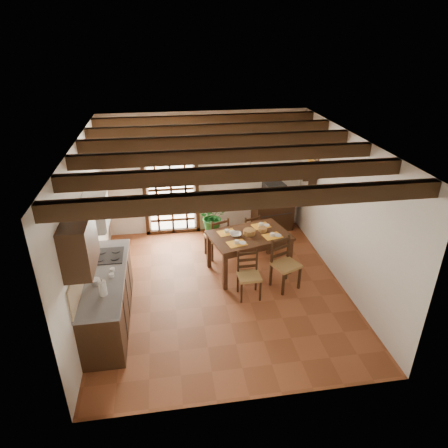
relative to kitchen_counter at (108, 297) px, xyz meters
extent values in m
plane|color=brown|center=(1.96, 0.60, -0.47)|extent=(5.00, 5.00, 0.00)
cube|color=silver|center=(1.96, 3.10, 0.93)|extent=(4.50, 0.02, 2.80)
cube|color=silver|center=(1.96, -1.90, 0.93)|extent=(4.50, 0.02, 2.80)
cube|color=silver|center=(-0.29, 0.60, 0.93)|extent=(0.02, 5.00, 2.80)
cube|color=silver|center=(4.21, 0.60, 0.93)|extent=(0.02, 5.00, 2.80)
cube|color=white|center=(1.96, 0.60, 2.33)|extent=(4.50, 5.00, 0.02)
cube|color=black|center=(1.96, -1.50, 2.22)|extent=(4.50, 0.14, 0.20)
cube|color=black|center=(1.96, -0.66, 2.22)|extent=(4.50, 0.14, 0.20)
cube|color=black|center=(1.96, 0.18, 2.22)|extent=(4.50, 0.14, 0.20)
cube|color=black|center=(1.96, 1.02, 2.22)|extent=(4.50, 0.14, 0.20)
cube|color=black|center=(1.96, 1.86, 2.22)|extent=(4.50, 0.14, 0.20)
cube|color=black|center=(1.96, 2.70, 2.22)|extent=(4.50, 0.14, 0.20)
cube|color=white|center=(1.16, 3.09, 0.63)|extent=(1.01, 0.02, 2.11)
cube|color=black|center=(1.16, 3.04, 1.77)|extent=(1.26, 0.10, 0.08)
cube|color=black|center=(0.57, 3.04, 0.63)|extent=(0.08, 0.10, 2.28)
cube|color=black|center=(1.75, 3.04, 0.63)|extent=(0.08, 0.10, 2.28)
cube|color=black|center=(1.16, 3.02, 0.63)|extent=(1.01, 0.03, 2.02)
cube|color=black|center=(0.01, 0.00, -0.03)|extent=(0.60, 2.20, 0.88)
cube|color=slate|center=(0.01, 0.00, 0.43)|extent=(0.64, 2.25, 0.04)
cube|color=tan|center=(-0.28, 0.00, 0.66)|extent=(0.02, 2.20, 0.50)
cube|color=black|center=(-0.12, -0.70, 1.38)|extent=(0.35, 0.80, 0.70)
cube|color=white|center=(-0.09, 0.55, 1.28)|extent=(0.38, 0.60, 0.50)
cube|color=silver|center=(-0.09, 0.55, 1.01)|extent=(0.32, 0.55, 0.04)
cube|color=black|center=(0.01, 0.55, 0.45)|extent=(0.50, 0.55, 0.02)
cylinder|color=white|center=(0.06, -0.55, 0.56)|extent=(0.11, 0.11, 0.24)
cylinder|color=silver|center=(-0.09, -0.25, 0.48)|extent=(0.14, 0.14, 0.10)
cube|color=#3A2113|center=(2.57, 1.16, 0.31)|extent=(1.68, 1.29, 0.05)
cube|color=#3A2113|center=(2.57, 1.16, 0.23)|extent=(1.51, 1.16, 0.11)
cube|color=#3A2113|center=(3.13, 1.72, -0.09)|extent=(0.09, 0.09, 0.76)
cube|color=#3A2113|center=(1.81, 1.39, -0.09)|extent=(0.09, 0.09, 0.76)
cube|color=#3A2113|center=(3.34, 0.92, -0.09)|extent=(0.09, 0.09, 0.76)
cube|color=#3A2113|center=(2.01, 0.59, -0.09)|extent=(0.09, 0.09, 0.76)
cube|color=#9C7942|center=(2.40, 0.31, -0.05)|extent=(0.40, 0.38, 0.05)
cube|color=black|center=(2.40, 0.47, 0.17)|extent=(0.40, 0.04, 0.43)
cube|color=black|center=(2.40, 0.31, -0.26)|extent=(0.38, 0.36, 0.42)
cube|color=#9C7942|center=(3.12, 0.49, 0.01)|extent=(0.58, 0.57, 0.05)
cube|color=black|center=(3.05, 0.66, 0.25)|extent=(0.43, 0.21, 0.49)
cube|color=black|center=(3.12, 0.49, -0.23)|extent=(0.55, 0.54, 0.48)
cube|color=#9C7942|center=(2.02, 1.82, -0.02)|extent=(0.53, 0.52, 0.05)
cube|color=black|center=(2.08, 1.66, 0.21)|extent=(0.41, 0.17, 0.46)
cube|color=black|center=(2.02, 1.82, -0.25)|extent=(0.50, 0.49, 0.45)
cube|color=#9C7942|center=(2.75, 2.00, -0.05)|extent=(0.48, 0.47, 0.05)
cube|color=black|center=(2.79, 1.85, 0.16)|extent=(0.38, 0.15, 0.43)
cube|color=black|center=(2.75, 2.00, -0.26)|extent=(0.46, 0.45, 0.42)
cube|color=#FFA828|center=(2.20, 0.92, 0.39)|extent=(0.34, 0.26, 0.01)
cube|color=#FFA828|center=(2.95, 0.92, 0.39)|extent=(0.34, 0.26, 0.01)
cube|color=#FFA828|center=(2.20, 1.39, 0.39)|extent=(0.34, 0.26, 0.01)
cube|color=#FFA828|center=(2.95, 1.39, 0.39)|extent=(0.34, 0.26, 0.01)
cylinder|color=olive|center=(2.57, 1.16, 0.44)|extent=(0.23, 0.23, 0.10)
imported|color=white|center=(2.30, 1.14, 0.36)|extent=(0.24, 0.24, 0.05)
cube|color=black|center=(3.51, 2.83, -0.08)|extent=(0.99, 0.57, 0.80)
cube|color=black|center=(3.51, 2.83, 0.51)|extent=(0.50, 0.47, 0.39)
cube|color=black|center=(3.51, 2.62, 0.51)|extent=(0.36, 0.07, 0.29)
cube|color=white|center=(3.46, 3.08, 1.28)|extent=(0.25, 0.03, 0.32)
cone|color=maroon|center=(2.05, 2.65, -0.36)|extent=(0.35, 0.35, 0.21)
imported|color=#144C19|center=(2.05, 2.65, 0.10)|extent=(2.09, 1.96, 1.86)
cube|color=black|center=(4.10, 2.20, 1.08)|extent=(0.20, 0.42, 0.03)
cube|color=black|center=(4.10, 2.03, 0.99)|extent=(0.18, 0.03, 0.18)
cube|color=black|center=(4.10, 2.37, 0.99)|extent=(0.18, 0.03, 0.18)
imported|color=#B2BFB2|center=(4.10, 2.20, 1.18)|extent=(0.15, 0.15, 0.15)
sphere|color=#FFA828|center=(4.10, 2.20, 1.39)|extent=(0.14, 0.14, 0.14)
cylinder|color=#144C19|center=(4.10, 2.20, 1.24)|extent=(0.01, 0.01, 0.28)
cube|color=brown|center=(4.18, 2.20, 1.58)|extent=(0.03, 0.32, 0.32)
cube|color=#C3B292|center=(4.17, 2.20, 1.58)|extent=(0.01, 0.26, 0.26)
cylinder|color=black|center=(2.57, 1.26, 1.98)|extent=(0.01, 0.01, 0.70)
cone|color=beige|center=(2.57, 1.26, 1.61)|extent=(0.36, 0.36, 0.14)
sphere|color=#FFD88C|center=(2.57, 1.26, 1.53)|extent=(0.09, 0.09, 0.09)
camera|label=1|loc=(1.05, -5.47, 3.93)|focal=32.00mm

